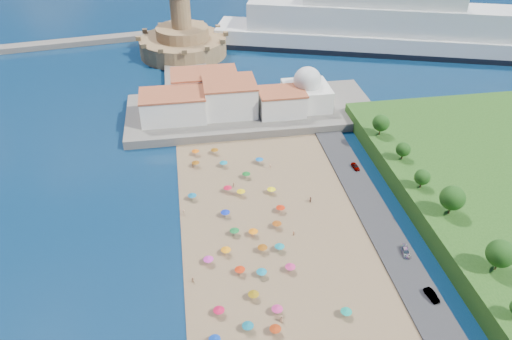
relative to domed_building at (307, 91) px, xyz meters
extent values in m
plane|color=#071938|center=(-30.00, -71.00, -8.97)|extent=(700.00, 700.00, 0.00)
cube|color=#59544C|center=(-20.00, 2.00, -7.47)|extent=(90.00, 36.00, 3.00)
cube|color=#59544C|center=(-42.00, 37.00, -7.77)|extent=(18.00, 70.00, 2.40)
cube|color=silver|center=(-48.00, -2.00, -1.47)|extent=(22.00, 14.00, 9.00)
cube|color=silver|center=(-28.00, 0.00, -0.47)|extent=(18.00, 16.00, 11.00)
cube|color=silver|center=(-10.00, -4.00, -1.97)|extent=(16.00, 12.00, 8.00)
cube|color=silver|center=(-36.00, 12.00, -0.97)|extent=(24.00, 14.00, 10.00)
cube|color=silver|center=(0.00, 0.00, -1.97)|extent=(16.00, 16.00, 8.00)
sphere|color=silver|center=(0.00, 0.00, 4.03)|extent=(10.00, 10.00, 10.00)
cylinder|color=silver|center=(0.00, 0.00, 7.83)|extent=(1.20, 1.20, 1.60)
cylinder|color=#A38151|center=(-42.00, 67.00, -4.97)|extent=(40.00, 40.00, 8.00)
cylinder|color=#A38151|center=(-42.00, 67.00, 1.53)|extent=(24.00, 24.00, 5.00)
cylinder|color=#A38151|center=(-42.00, 67.00, 11.03)|extent=(9.00, 9.00, 14.00)
cube|color=black|center=(49.16, 58.36, -7.73)|extent=(153.62, 70.01, 2.48)
cube|color=silver|center=(49.16, 58.36, -4.38)|extent=(152.54, 69.32, 9.19)
cube|color=silver|center=(49.16, 58.36, 6.35)|extent=(122.16, 55.84, 12.26)
cylinder|color=gray|center=(-35.91, -55.66, -7.72)|extent=(0.07, 0.07, 2.00)
cone|color=#0E27B7|center=(-35.91, -55.66, -6.82)|extent=(2.50, 2.50, 0.60)
cylinder|color=gray|center=(-41.92, -23.24, -7.72)|extent=(0.07, 0.07, 2.00)
cone|color=#DD5C09|center=(-41.92, -23.24, -6.82)|extent=(2.50, 2.50, 0.60)
cylinder|color=gray|center=(-27.72, -38.53, -7.72)|extent=(0.07, 0.07, 2.00)
cone|color=#116520|center=(-27.72, -38.53, -6.82)|extent=(2.50, 2.50, 0.60)
cylinder|color=gray|center=(-23.08, -78.29, -7.72)|extent=(0.07, 0.07, 2.00)
cone|color=#CA2B6D|center=(-23.08, -78.29, -6.82)|extent=(2.50, 2.50, 0.60)
cylinder|color=gray|center=(-35.37, -93.39, -7.72)|extent=(0.07, 0.07, 2.00)
cone|color=#0D667D|center=(-35.37, -93.39, -6.82)|extent=(2.50, 2.50, 0.60)
cylinder|color=gray|center=(-14.18, -93.08, -7.72)|extent=(0.07, 0.07, 2.00)
cone|color=#0F9075|center=(-14.18, -93.08, -6.82)|extent=(2.50, 2.50, 0.60)
cylinder|color=gray|center=(-29.92, -95.06, -7.72)|extent=(0.07, 0.07, 2.00)
cone|color=#A4300D|center=(-29.92, -95.06, -6.82)|extent=(2.50, 2.50, 0.60)
cylinder|color=gray|center=(-22.55, -31.33, -7.72)|extent=(0.07, 0.07, 2.00)
cone|color=#0E63B6|center=(-22.55, -31.33, -6.82)|extent=(2.50, 2.50, 0.60)
cylinder|color=gray|center=(-32.90, -85.18, -7.72)|extent=(0.07, 0.07, 2.00)
cone|color=#8D6B0C|center=(-32.90, -85.18, -6.82)|extent=(2.50, 2.50, 0.60)
cylinder|color=gray|center=(-23.15, -62.46, -7.72)|extent=(0.07, 0.07, 2.00)
cone|color=#9A440E|center=(-23.15, -62.46, -6.82)|extent=(2.50, 2.50, 0.60)
cylinder|color=gray|center=(-30.50, -47.02, -7.72)|extent=(0.07, 0.07, 2.00)
cone|color=yellow|center=(-30.50, -47.02, -6.82)|extent=(2.50, 2.50, 0.60)
cylinder|color=gray|center=(-34.42, -63.43, -7.72)|extent=(0.07, 0.07, 2.00)
cone|color=#126A2B|center=(-34.42, -63.43, -6.82)|extent=(2.50, 2.50, 0.60)
cylinder|color=gray|center=(-21.78, -47.42, -7.72)|extent=(0.07, 0.07, 2.00)
cone|color=#FFEA0D|center=(-21.78, -47.42, -6.82)|extent=(2.50, 2.50, 0.60)
cylinder|color=gray|center=(-28.54, -90.04, -7.72)|extent=(0.07, 0.07, 2.00)
cone|color=#C72A74|center=(-28.54, -90.04, -6.82)|extent=(2.50, 2.50, 0.60)
cylinder|color=gray|center=(-29.71, -64.52, -7.72)|extent=(0.07, 0.07, 2.00)
cone|color=orange|center=(-29.71, -64.52, -6.82)|extent=(2.50, 2.50, 0.60)
cylinder|color=gray|center=(-44.27, -46.73, -7.72)|extent=(0.07, 0.07, 2.00)
cone|color=#0F668F|center=(-44.27, -46.73, -6.82)|extent=(2.50, 2.50, 0.60)
cylinder|color=gray|center=(-40.87, -88.40, -7.72)|extent=(0.07, 0.07, 2.00)
cone|color=#BB0E38|center=(-40.87, -88.40, -6.82)|extent=(2.50, 2.50, 0.60)
cylinder|color=gray|center=(-33.78, -31.42, -7.72)|extent=(0.07, 0.07, 2.00)
cone|color=#0F7790|center=(-33.78, -31.42, -6.82)|extent=(2.50, 2.50, 0.60)
cylinder|color=gray|center=(-34.87, -77.27, -7.72)|extent=(0.07, 0.07, 2.00)
cone|color=red|center=(-34.87, -77.27, -6.82)|extent=(2.50, 2.50, 0.60)
cylinder|color=gray|center=(-35.85, -23.48, -7.72)|extent=(0.07, 0.07, 2.00)
cone|color=#814C0B|center=(-35.85, -23.48, -6.82)|extent=(2.50, 2.50, 0.60)
cone|color=#0C37A4|center=(-42.43, -95.61, -6.82)|extent=(2.50, 2.50, 0.60)
cylinder|color=gray|center=(-24.19, -71.07, -7.72)|extent=(0.07, 0.07, 2.00)
cone|color=#0F808E|center=(-24.19, -71.07, -6.82)|extent=(2.50, 2.50, 0.60)
cylinder|color=gray|center=(-37.34, -70.15, -7.72)|extent=(0.07, 0.07, 2.00)
cone|color=orange|center=(-37.34, -70.15, -6.82)|extent=(2.50, 2.50, 0.60)
cylinder|color=gray|center=(-34.02, -44.67, -7.72)|extent=(0.07, 0.07, 2.00)
cone|color=red|center=(-34.02, -44.67, -6.82)|extent=(2.50, 2.50, 0.60)
cylinder|color=gray|center=(-29.98, -78.79, -7.72)|extent=(0.07, 0.07, 2.00)
cone|color=#107C97|center=(-29.98, -78.79, -6.82)|extent=(2.50, 2.50, 0.60)
cylinder|color=gray|center=(-20.90, -56.08, -7.72)|extent=(0.07, 0.07, 2.00)
cone|color=red|center=(-20.90, -56.08, -6.82)|extent=(2.50, 2.50, 0.60)
cylinder|color=gray|center=(-41.83, -72.71, -7.72)|extent=(0.07, 0.07, 2.00)
cone|color=#CB2BA6|center=(-41.83, -72.71, -6.82)|extent=(2.50, 2.50, 0.60)
cylinder|color=gray|center=(-28.39, -70.75, -7.72)|extent=(0.07, 0.07, 2.00)
cone|color=#8E490C|center=(-28.39, -70.75, -6.82)|extent=(2.50, 2.50, 0.60)
cylinder|color=gray|center=(-42.30, -30.02, -7.72)|extent=(0.07, 0.07, 2.00)
cone|color=#7D440B|center=(-42.30, -30.02, -6.82)|extent=(2.50, 2.50, 0.60)
imported|color=tan|center=(-43.27, -30.10, -7.88)|extent=(0.80, 1.07, 1.69)
imported|color=tan|center=(-31.94, -42.60, -7.82)|extent=(0.99, 1.08, 1.80)
imported|color=tan|center=(-11.73, -53.02, -7.78)|extent=(1.47, 1.74, 1.88)
imported|color=tan|center=(-46.93, -53.07, -7.87)|extent=(0.73, 1.16, 1.72)
imported|color=tan|center=(-19.77, -34.75, -7.93)|extent=(0.74, 1.11, 1.60)
imported|color=tan|center=(-28.00, -92.32, -7.79)|extent=(0.98, 0.71, 1.87)
imported|color=tan|center=(-45.89, -78.17, -7.85)|extent=(1.06, 0.99, 1.75)
imported|color=tan|center=(-19.45, -66.06, -7.88)|extent=(0.70, 0.73, 1.69)
imported|color=gray|center=(6.00, -91.39, -7.55)|extent=(2.24, 4.56, 1.44)
imported|color=gray|center=(6.00, -77.23, -7.64)|extent=(2.48, 4.64, 1.28)
imported|color=gray|center=(6.00, -39.22, -7.61)|extent=(2.01, 4.08, 1.34)
cylinder|color=#382314|center=(20.35, -90.38, -1.25)|extent=(0.50, 0.50, 3.44)
sphere|color=#14380F|center=(20.35, -90.38, 1.84)|extent=(6.20, 6.20, 6.20)
cylinder|color=#382314|center=(19.60, -70.29, -1.22)|extent=(0.50, 0.50, 3.50)
sphere|color=#14380F|center=(19.60, -70.29, 1.93)|extent=(6.30, 6.30, 6.30)
cylinder|color=#382314|center=(17.33, -58.50, -1.77)|extent=(0.50, 0.50, 2.40)
sphere|color=#14380F|center=(17.33, -58.50, 0.39)|extent=(4.32, 4.32, 4.32)
cylinder|color=#382314|center=(18.02, -44.13, -1.78)|extent=(0.50, 0.50, 2.39)
sphere|color=#14380F|center=(18.02, -44.13, 0.37)|extent=(4.30, 4.30, 4.30)
cylinder|color=#382314|center=(16.74, -29.26, -1.46)|extent=(0.50, 0.50, 3.02)
sphere|color=#14380F|center=(16.74, -29.26, 1.26)|extent=(5.44, 5.44, 5.44)
camera|label=1|loc=(-44.43, -159.96, 76.92)|focal=35.00mm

